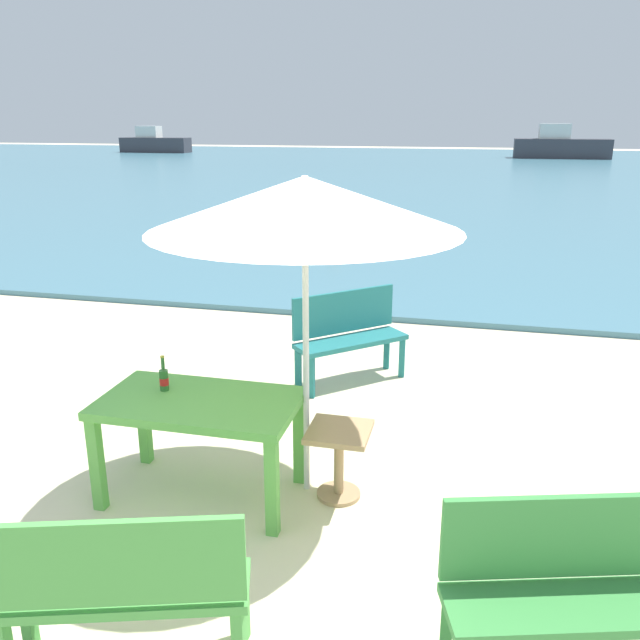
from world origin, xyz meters
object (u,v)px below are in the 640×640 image
(beer_bottle_amber, at_px, (164,378))
(picnic_table_green, at_px, (200,413))
(swimmer_person, at_px, (334,240))
(boat_barge, at_px, (155,143))
(bench_teal_center, at_px, (348,331))
(side_table_wood, at_px, (339,453))
(patio_umbrella, at_px, (305,204))
(boat_fishing_trawler, at_px, (561,146))
(bench_green_left, at_px, (121,584))
(bench_green_right, at_px, (568,582))

(beer_bottle_amber, bearing_deg, picnic_table_green, -16.75)
(swimmer_person, relative_size, boat_barge, 0.08)
(swimmer_person, bearing_deg, bench_teal_center, -76.43)
(picnic_table_green, relative_size, beer_bottle_amber, 5.28)
(boat_barge, bearing_deg, swimmer_person, -57.80)
(picnic_table_green, height_order, side_table_wood, picnic_table_green)
(picnic_table_green, xyz_separation_m, patio_umbrella, (0.72, 0.25, 1.47))
(boat_fishing_trawler, bearing_deg, boat_barge, 178.60)
(patio_umbrella, height_order, bench_green_left, patio_umbrella)
(side_table_wood, distance_m, bench_teal_center, 2.23)
(side_table_wood, bearing_deg, boat_fishing_trawler, 82.15)
(boat_fishing_trawler, bearing_deg, bench_teal_center, -98.79)
(picnic_table_green, bearing_deg, boat_barge, 117.52)
(picnic_table_green, relative_size, bench_green_left, 1.12)
(patio_umbrella, relative_size, bench_teal_center, 2.05)
(bench_green_right, height_order, swimmer_person, bench_green_right)
(beer_bottle_amber, xyz_separation_m, side_table_wood, (1.28, 0.12, -0.50))
(swimmer_person, xyz_separation_m, boat_barge, (-21.55, 34.22, 0.54))
(beer_bottle_amber, distance_m, bench_green_left, 1.84)
(bench_green_left, relative_size, bench_green_right, 1.00)
(swimmer_person, bearing_deg, bench_green_right, -71.68)
(bench_green_left, relative_size, boat_fishing_trawler, 0.21)
(side_table_wood, distance_m, swimmer_person, 9.09)
(bench_teal_center, distance_m, bench_green_left, 4.03)
(patio_umbrella, bearing_deg, boat_barge, 118.40)
(picnic_table_green, height_order, swimmer_person, picnic_table_green)
(boat_barge, bearing_deg, bench_green_left, -63.03)
(picnic_table_green, distance_m, patio_umbrella, 1.65)
(bench_green_right, distance_m, swimmer_person, 10.73)
(side_table_wood, bearing_deg, beer_bottle_amber, -174.85)
(bench_green_left, bearing_deg, picnic_table_green, 100.43)
(patio_umbrella, relative_size, swimmer_person, 5.61)
(picnic_table_green, height_order, boat_barge, boat_barge)
(swimmer_person, distance_m, boat_fishing_trawler, 34.41)
(swimmer_person, xyz_separation_m, boat_fishing_trawler, (7.83, 33.51, 0.63))
(swimmer_person, height_order, boat_barge, boat_barge)
(picnic_table_green, distance_m, swimmer_person, 9.15)
(boat_fishing_trawler, xyz_separation_m, boat_barge, (-29.38, 0.72, -0.09))
(bench_teal_center, relative_size, bench_green_right, 0.90)
(beer_bottle_amber, bearing_deg, patio_umbrella, 8.91)
(swimmer_person, relative_size, boat_fishing_trawler, 0.07)
(side_table_wood, bearing_deg, patio_umbrella, 169.82)
(boat_fishing_trawler, height_order, boat_barge, boat_fishing_trawler)
(swimmer_person, height_order, boat_fishing_trawler, boat_fishing_trawler)
(beer_bottle_amber, distance_m, side_table_wood, 1.38)
(boat_fishing_trawler, bearing_deg, bench_green_right, -95.82)
(picnic_table_green, distance_m, side_table_wood, 1.04)
(bench_teal_center, bearing_deg, patio_umbrella, -86.92)
(side_table_wood, height_order, bench_green_left, bench_green_left)
(bench_green_right, relative_size, swimmer_person, 3.06)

